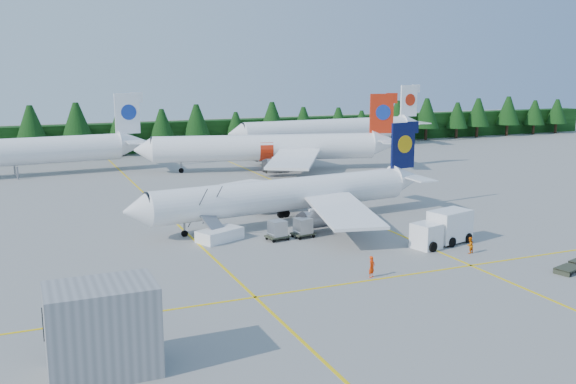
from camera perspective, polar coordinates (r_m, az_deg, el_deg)
name	(u,v)px	position (r m, az deg, el deg)	size (l,w,h in m)	color
ground	(376,255)	(59.71, 7.80, -5.58)	(320.00, 320.00, 0.00)	gray
taxi_stripe_a	(175,222)	(72.73, -10.04, -2.62)	(0.25, 120.00, 0.01)	yellow
taxi_stripe_b	(334,207)	(79.47, 4.14, -1.32)	(0.25, 120.00, 0.01)	yellow
taxi_stripe_cross	(413,274)	(54.89, 11.02, -7.17)	(80.00, 0.25, 0.01)	yellow
treeline_hedge	(171,136)	(135.01, -10.33, 4.92)	(220.00, 4.00, 6.00)	black
terminal_building	(102,329)	(37.98, -16.17, -11.64)	(6.00, 4.00, 5.20)	gray
airliner_navy	(279,196)	(70.00, -0.83, -0.36)	(35.85, 29.36, 10.43)	white
airliner_red	(261,148)	(106.58, -2.41, 3.92)	(42.59, 34.64, 12.59)	white
airliner_far_right	(322,130)	(135.31, 3.04, 5.56)	(45.01, 6.23, 13.08)	white
airstairs	(217,231)	(64.38, -6.29, -3.50)	(5.47, 6.91, 4.07)	white
service_truck	(442,229)	(64.00, 13.50, -3.18)	(7.06, 4.01, 3.22)	white
uld_pair	(290,228)	(64.40, 0.21, -3.21)	(5.19, 2.03, 1.66)	#2E3325
crew_a	(372,267)	(53.29, 7.46, -6.61)	(0.66, 0.43, 1.80)	#FF3505
crew_b	(470,245)	(61.84, 15.86, -4.57)	(0.76, 0.59, 1.55)	orange
crew_c	(451,224)	(69.45, 14.29, -2.75)	(0.68, 0.46, 1.65)	#E95C04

